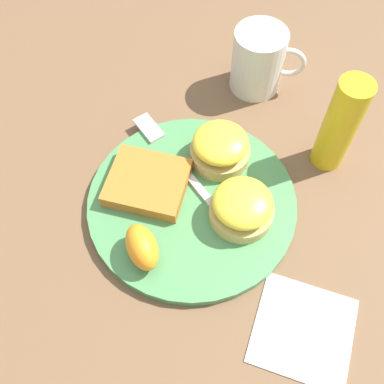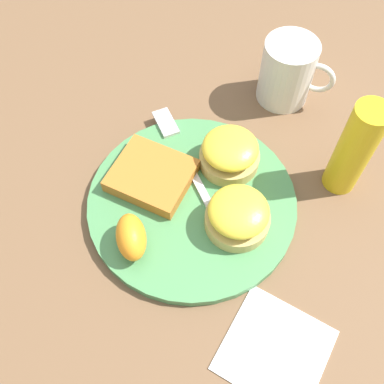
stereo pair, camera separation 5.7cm
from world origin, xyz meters
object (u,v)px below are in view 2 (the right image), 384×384
(condiment_bottle, at_px, (354,150))
(fork, at_px, (187,163))
(sandwich_benedict_right, at_px, (230,153))
(orange_wedge, at_px, (131,237))
(cup, at_px, (288,72))
(hashbrown_patty, at_px, (152,175))
(sandwich_benedict_left, at_px, (238,215))

(condiment_bottle, bearing_deg, fork, -162.19)
(sandwich_benedict_right, relative_size, orange_wedge, 1.36)
(orange_wedge, bearing_deg, condiment_bottle, 43.17)
(cup, bearing_deg, sandwich_benedict_right, -100.60)
(hashbrown_patty, relative_size, fork, 0.55)
(sandwich_benedict_right, bearing_deg, cup, 79.40)
(hashbrown_patty, distance_m, orange_wedge, 0.10)
(orange_wedge, bearing_deg, sandwich_benedict_right, 67.80)
(hashbrown_patty, bearing_deg, orange_wedge, -78.64)
(orange_wedge, height_order, cup, cup)
(hashbrown_patty, distance_m, condiment_bottle, 0.26)
(cup, bearing_deg, condiment_bottle, -45.96)
(hashbrown_patty, bearing_deg, sandwich_benedict_left, -8.39)
(hashbrown_patty, relative_size, cup, 0.92)
(fork, relative_size, condiment_bottle, 1.26)
(sandwich_benedict_left, height_order, condiment_bottle, condiment_bottle)
(sandwich_benedict_left, distance_m, fork, 0.11)
(sandwich_benedict_left, xyz_separation_m, fork, (-0.09, 0.06, -0.02))
(hashbrown_patty, height_order, orange_wedge, orange_wedge)
(sandwich_benedict_left, distance_m, sandwich_benedict_right, 0.09)
(fork, distance_m, cup, 0.20)
(sandwich_benedict_left, xyz_separation_m, hashbrown_patty, (-0.13, 0.02, -0.01))
(sandwich_benedict_right, xyz_separation_m, fork, (-0.05, -0.03, -0.02))
(sandwich_benedict_right, height_order, hashbrown_patty, sandwich_benedict_right)
(hashbrown_patty, distance_m, cup, 0.25)
(sandwich_benedict_left, height_order, fork, sandwich_benedict_left)
(orange_wedge, bearing_deg, hashbrown_patty, 101.36)
(fork, height_order, condiment_bottle, condiment_bottle)
(orange_wedge, relative_size, condiment_bottle, 0.41)
(cup, height_order, condiment_bottle, condiment_bottle)
(fork, height_order, cup, cup)
(orange_wedge, height_order, condiment_bottle, condiment_bottle)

